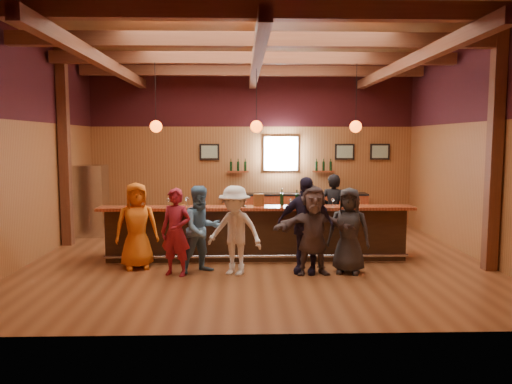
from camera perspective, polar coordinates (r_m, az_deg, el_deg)
room at (r=10.14m, az=0.04°, el=10.38°), size 9.04×9.00×4.52m
bar_counter at (r=10.38m, az=0.12°, el=-4.64°), size 6.30×1.07×1.11m
back_bar_cabinet at (r=13.99m, az=4.53°, el=-2.08°), size 4.00×0.52×0.95m
window at (r=14.05m, az=2.86°, el=4.41°), size 0.95×0.09×0.95m
framed_pictures at (r=14.13m, az=6.38°, el=4.59°), size 5.35×0.05×0.45m
wine_shelves at (r=14.00m, az=2.87°, el=2.64°), size 3.00×0.18×0.30m
pendant_lights at (r=10.06m, az=0.05°, el=7.54°), size 4.24×0.24×1.37m
stainless_fridge at (r=13.30m, az=-18.24°, el=-0.94°), size 0.70×0.70×1.80m
customer_orange at (r=9.70m, az=-13.47°, el=-3.77°), size 0.91×0.72×1.64m
customer_redvest at (r=9.08m, az=-9.14°, el=-4.53°), size 0.67×0.55×1.58m
customer_denim at (r=9.22m, az=-6.24°, el=-4.26°), size 0.98×0.92×1.60m
customer_white at (r=9.01m, az=-2.44°, el=-4.42°), size 1.20×0.98×1.62m
customer_navy at (r=9.17m, az=5.64°, el=-3.78°), size 1.12×0.72×1.77m
customer_brown at (r=9.09m, az=6.54°, el=-4.34°), size 1.53×0.57×1.62m
customer_dark at (r=9.28m, az=10.55°, el=-4.36°), size 0.89×0.71×1.57m
bartender at (r=11.33m, az=8.83°, el=-2.18°), size 0.72×0.59×1.68m
ice_bucket at (r=10.05m, az=0.32°, el=-0.90°), size 0.22×0.22×0.24m
bottle_a at (r=10.13m, az=2.97°, el=-0.79°), size 0.07×0.07×0.34m
bottle_b at (r=10.13m, az=4.69°, el=-0.84°), size 0.07×0.07×0.32m
glass_a at (r=10.24m, az=-14.34°, el=-0.83°), size 0.09×0.09×0.20m
glass_b at (r=10.07m, az=-9.96°, el=-0.95°), size 0.08×0.08×0.18m
glass_c at (r=10.11m, az=-7.86°, el=-0.85°), size 0.08×0.08×0.19m
glass_d at (r=9.99m, az=-6.95°, el=-1.01°), size 0.07×0.07×0.16m
glass_e at (r=9.90m, az=-1.28°, el=-1.01°), size 0.08×0.08×0.17m
glass_f at (r=9.95m, az=3.98°, el=-1.01°), size 0.07×0.07×0.16m
glass_g at (r=10.13m, az=8.77°, el=-0.95°), size 0.07×0.07×0.16m
glass_h at (r=10.07m, az=10.17°, el=-0.91°), size 0.08×0.08×0.19m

